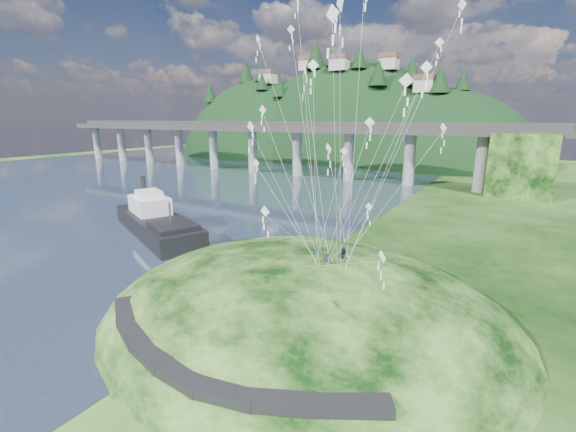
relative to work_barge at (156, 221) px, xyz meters
The scene contains 10 objects.
ground 23.66m from the work_barge, 27.90° to the right, with size 320.00×320.00×0.00m, color black.
water 54.60m from the work_barge, 159.66° to the left, with size 240.00×240.00×0.00m, color #32415B.
grass_hill 30.41m from the work_barge, 17.40° to the right, with size 36.00×32.00×13.00m.
footpath 35.11m from the work_barge, 36.29° to the right, with size 22.29×5.84×0.83m.
bridge 59.81m from the work_barge, 95.44° to the left, with size 160.00×11.00×15.00m.
far_ridge 113.82m from the work_barge, 101.57° to the left, with size 153.00×70.00×94.50m.
work_barge is the anchor object (origin of this frame).
wooden_dock 16.81m from the work_barge, 12.45° to the right, with size 13.15×6.99×0.95m.
kite_flyers 32.69m from the work_barge, 14.58° to the right, with size 1.46×2.70×2.02m.
kite_swarm 35.59m from the work_barge, 13.14° to the right, with size 17.09×17.36×21.55m.
Camera 1 is at (22.27, -23.96, 15.95)m, focal length 24.00 mm.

